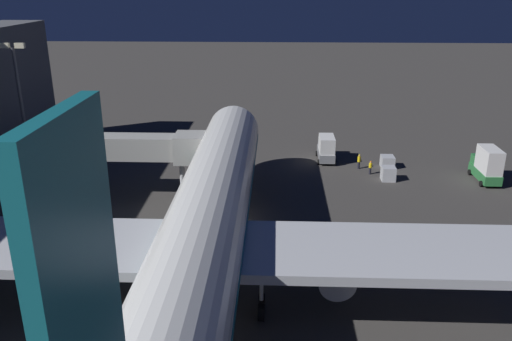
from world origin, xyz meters
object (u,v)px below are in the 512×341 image
(jet_bridge, at_px, (132,147))
(ground_crew_by_tug, at_px, (359,161))
(ground_crew_near_nose_gear, at_px, (370,167))
(catering_truck, at_px, (487,165))
(apron_floodlight_mast, at_px, (21,98))
(traffic_cone_nose_starboard, at_px, (218,167))
(baggage_container_mid_row, at_px, (388,174))
(airliner_at_gate, at_px, (204,231))
(baggage_container_near_belt, at_px, (387,162))
(traffic_cone_nose_port, at_px, (253,167))
(cargo_truck_aft, at_px, (326,148))

(jet_bridge, distance_m, ground_crew_by_tug, 28.26)
(ground_crew_near_nose_gear, bearing_deg, catering_truck, 171.61)
(apron_floodlight_mast, height_order, traffic_cone_nose_starboard, apron_floodlight_mast)
(baggage_container_mid_row, relative_size, ground_crew_near_nose_gear, 0.98)
(airliner_at_gate, relative_size, traffic_cone_nose_starboard, 107.79)
(baggage_container_near_belt, bearing_deg, catering_truck, 156.95)
(baggage_container_mid_row, bearing_deg, ground_crew_near_nose_gear, -48.55)
(baggage_container_mid_row, height_order, ground_crew_by_tug, ground_crew_by_tug)
(catering_truck, distance_m, traffic_cone_nose_port, 28.09)
(baggage_container_near_belt, height_order, ground_crew_by_tug, ground_crew_by_tug)
(airliner_at_gate, relative_size, catering_truck, 10.70)
(ground_crew_near_nose_gear, bearing_deg, airliner_at_gate, 58.43)
(cargo_truck_aft, distance_m, traffic_cone_nose_starboard, 14.53)
(baggage_container_near_belt, height_order, baggage_container_mid_row, baggage_container_mid_row)
(apron_floodlight_mast, xyz_separation_m, ground_crew_by_tug, (-41.16, -2.70, -8.25))
(airliner_at_gate, xyz_separation_m, ground_crew_near_nose_gear, (-16.78, -27.31, -4.64))
(apron_floodlight_mast, height_order, traffic_cone_nose_port, apron_floodlight_mast)
(catering_truck, xyz_separation_m, traffic_cone_nose_port, (27.85, -3.13, -1.83))
(catering_truck, xyz_separation_m, traffic_cone_nose_starboard, (32.25, -3.13, -1.83))
(jet_bridge, relative_size, traffic_cone_nose_starboard, 34.44)
(apron_floodlight_mast, relative_size, catering_truck, 2.85)
(apron_floodlight_mast, relative_size, baggage_container_near_belt, 8.57)
(baggage_container_mid_row, distance_m, ground_crew_near_nose_gear, 2.71)
(baggage_container_mid_row, bearing_deg, traffic_cone_nose_port, -11.06)
(baggage_container_mid_row, bearing_deg, traffic_cone_nose_starboard, -8.75)
(jet_bridge, distance_m, baggage_container_mid_row, 29.95)
(ground_crew_near_nose_gear, distance_m, traffic_cone_nose_port, 14.64)
(jet_bridge, height_order, traffic_cone_nose_port, jet_bridge)
(jet_bridge, distance_m, ground_crew_near_nose_gear, 28.70)
(airliner_at_gate, bearing_deg, catering_truck, -139.85)
(apron_floodlight_mast, distance_m, catering_truck, 56.03)
(baggage_container_mid_row, xyz_separation_m, ground_crew_near_nose_gear, (1.79, -2.03, 0.10))
(apron_floodlight_mast, height_order, baggage_container_mid_row, apron_floodlight_mast)
(jet_bridge, relative_size, cargo_truck_aft, 3.71)
(cargo_truck_aft, relative_size, ground_crew_by_tug, 2.69)
(airliner_at_gate, bearing_deg, ground_crew_near_nose_gear, -121.57)
(cargo_truck_aft, relative_size, traffic_cone_nose_starboard, 9.29)
(traffic_cone_nose_port, relative_size, traffic_cone_nose_starboard, 1.00)
(jet_bridge, xyz_separation_m, apron_floodlight_mast, (15.13, -7.28, 3.64))
(baggage_container_near_belt, distance_m, ground_crew_by_tug, 3.78)
(apron_floodlight_mast, distance_m, baggage_container_near_belt, 45.81)
(apron_floodlight_mast, xyz_separation_m, ground_crew_near_nose_gear, (-42.28, -0.74, -8.36))
(jet_bridge, distance_m, cargo_truck_aft, 25.95)
(baggage_container_mid_row, height_order, ground_crew_near_nose_gear, ground_crew_near_nose_gear)
(baggage_container_mid_row, xyz_separation_m, traffic_cone_nose_port, (16.37, -3.20, -0.57))
(cargo_truck_aft, relative_size, catering_truck, 0.92)
(traffic_cone_nose_starboard, bearing_deg, cargo_truck_aft, -164.71)
(ground_crew_near_nose_gear, distance_m, ground_crew_by_tug, 2.26)
(baggage_container_mid_row, relative_size, traffic_cone_nose_starboard, 3.07)
(jet_bridge, height_order, catering_truck, jet_bridge)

